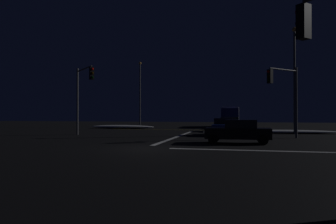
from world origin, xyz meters
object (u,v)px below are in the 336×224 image
Objects in this scene: sedan_blue at (223,126)px; streetlamp_right_near at (295,73)px; box_truck at (231,116)px; sedan_gray at (228,124)px; traffic_signal_ne at (285,89)px; streetlamp_left_far at (140,90)px; sedan_green at (232,123)px; sedan_black_crossing at (238,131)px; traffic_signal_nw at (83,88)px.

sedan_blue is 8.84m from streetlamp_right_near.
box_truck is at bearing 89.63° from sedan_blue.
traffic_signal_ne is (4.77, -9.95, 3.10)m from sedan_gray.
sedan_green is at bearing -23.63° from streetlamp_left_far.
sedan_black_crossing is at bearing -87.37° from box_truck.
streetlamp_left_far reaches higher than sedan_green.
traffic_signal_nw is at bearing -118.58° from box_truck.
streetlamp_left_far reaches higher than streetlamp_right_near.
sedan_blue is 24.20m from streetlamp_left_far.
sedan_blue is 1.00× the size of sedan_gray.
traffic_signal_nw reaches higher than sedan_blue.
sedan_gray is 0.52× the size of box_truck.
sedan_gray and sedan_green have the same top height.
sedan_green is 6.78m from box_truck.
sedan_blue is 1.00× the size of sedan_green.
streetlamp_right_near is 1.00× the size of streetlamp_left_far.
sedan_blue is 8.08m from sedan_black_crossing.
sedan_blue is 0.52× the size of box_truck.
sedan_green is at bearing 105.58° from traffic_signal_ne.
sedan_gray is at bearing 39.44° from traffic_signal_nw.
streetlamp_right_near is (6.47, -3.76, 5.07)m from sedan_gray.
streetlamp_left_far reaches higher than traffic_signal_nw.
traffic_signal_nw is at bearing 161.88° from sedan_black_crossing.
traffic_signal_nw is (-12.25, -3.51, 3.53)m from sedan_blue.
streetlamp_right_near is at bearing 23.92° from sedan_blue.
traffic_signal_nw is (-12.40, -10.20, 3.53)m from sedan_gray.
traffic_signal_nw is 0.61× the size of streetlamp_left_far.
sedan_blue is 0.42× the size of streetlamp_right_near.
streetlamp_left_far is at bearing -178.91° from box_truck.
streetlamp_left_far is (-14.34, 12.24, 5.09)m from sedan_gray.
streetlamp_left_far reaches higher than sedan_blue.
traffic_signal_ne is at bearing -105.30° from streetlamp_right_near.
streetlamp_left_far is at bearing 120.05° from sedan_black_crossing.
sedan_black_crossing is 13.11m from streetlamp_right_near.
box_truck is at bearing 111.75° from streetlamp_right_near.
sedan_gray is at bearing -89.89° from box_truck.
box_truck is (0.12, 19.21, 0.91)m from sedan_blue.
traffic_signal_nw is at bearing -140.56° from sedan_gray.
traffic_signal_ne is at bearing 52.95° from sedan_black_crossing.
sedan_black_crossing is 14.76m from traffic_signal_nw.
streetlamp_right_near is 26.25m from streetlamp_left_far.
streetlamp_right_near is (6.09, -9.56, 5.07)m from sedan_green.
streetlamp_left_far is at bearing 142.44° from streetlamp_right_near.
sedan_gray is 0.69× the size of traffic_signal_nw.
sedan_gray is 19.53m from streetlamp_left_far.
sedan_green is 1.00× the size of sedan_black_crossing.
sedan_black_crossing is 0.42× the size of streetlamp_left_far.
traffic_signal_ne is (4.92, -3.26, 3.10)m from sedan_blue.
streetlamp_right_near is (6.49, -16.27, 4.17)m from box_truck.
sedan_blue is at bearing -53.15° from streetlamp_left_far.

